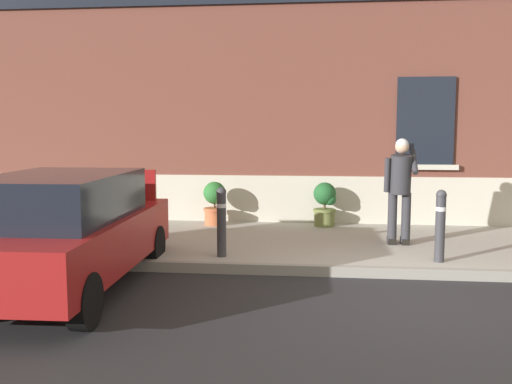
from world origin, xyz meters
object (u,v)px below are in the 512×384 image
at_px(person_on_phone, 400,184).
at_px(planter_terracotta, 215,202).
at_px(planter_olive, 325,203).
at_px(hatchback_car_red, 63,229).
at_px(bollard_far_left, 221,219).
at_px(planter_charcoal, 109,201).
at_px(bollard_near_person, 440,223).

height_order(person_on_phone, planter_terracotta, person_on_phone).
bearing_deg(planter_olive, hatchback_car_red, -127.69).
bearing_deg(bollard_far_left, planter_terracotta, 102.42).
distance_m(hatchback_car_red, planter_charcoal, 4.33).
distance_m(hatchback_car_red, bollard_far_left, 2.31).
xyz_separation_m(planter_charcoal, planter_terracotta, (2.16, 0.01, 0.00)).
height_order(bollard_near_person, planter_terracotta, bollard_near_person).
xyz_separation_m(bollard_near_person, planter_charcoal, (-5.94, 2.73, -0.11)).
bearing_deg(bollard_far_left, bollard_near_person, 0.00).
relative_size(bollard_far_left, planter_charcoal, 1.22).
xyz_separation_m(bollard_far_left, planter_charcoal, (-2.77, 2.73, -0.11)).
relative_size(hatchback_car_red, bollard_far_left, 3.94).
bearing_deg(planter_terracotta, person_on_phone, -25.21).
distance_m(hatchback_car_red, planter_terracotta, 4.38).
distance_m(bollard_near_person, planter_terracotta, 4.66).
relative_size(bollard_far_left, planter_olive, 1.22).
bearing_deg(planter_olive, bollard_far_left, -118.82).
xyz_separation_m(bollard_near_person, person_on_phone, (-0.41, 1.16, 0.44)).
bearing_deg(bollard_far_left, person_on_phone, 22.80).
height_order(hatchback_car_red, person_on_phone, person_on_phone).
bearing_deg(hatchback_car_red, bollard_far_left, 39.84).
height_order(person_on_phone, planter_olive, person_on_phone).
height_order(hatchback_car_red, planter_olive, hatchback_car_red).
bearing_deg(planter_charcoal, bollard_near_person, -24.72).
height_order(hatchback_car_red, bollard_far_left, hatchback_car_red).
xyz_separation_m(bollard_far_left, person_on_phone, (2.75, 1.16, 0.44)).
xyz_separation_m(hatchback_car_red, bollard_far_left, (1.77, 1.48, -0.08)).
bearing_deg(person_on_phone, planter_olive, 128.25).
height_order(bollard_far_left, planter_olive, bollard_far_left).
xyz_separation_m(hatchback_car_red, planter_charcoal, (-0.99, 4.21, -0.18)).
xyz_separation_m(hatchback_car_red, planter_terracotta, (1.17, 4.22, -0.18)).
bearing_deg(planter_charcoal, planter_terracotta, 0.17).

